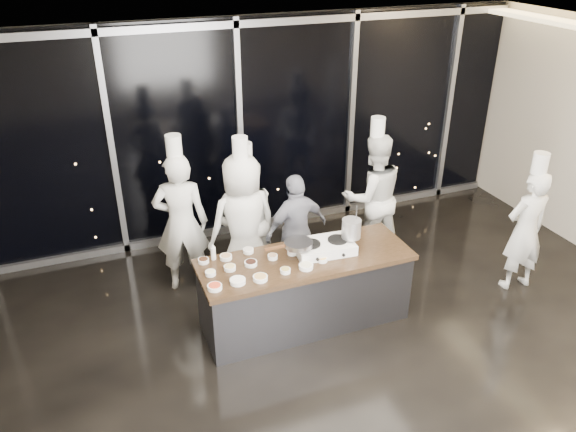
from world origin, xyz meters
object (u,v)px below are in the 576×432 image
object	(u,v)px
chef_left	(243,223)
chef_right	(372,196)
demo_counter	(305,290)
chef_side	(526,229)
guest	(296,230)
stock_pot	(351,229)
stove	(324,247)
frying_pan	(298,244)
chef_center	(247,219)
chef_far_left	(181,222)

from	to	relation	value
chef_left	chef_right	bearing A→B (deg)	176.73
demo_counter	chef_side	bearing A→B (deg)	-5.77
guest	chef_side	world-z (taller)	chef_side
stock_pot	chef_left	distance (m)	1.43
stove	demo_counter	bearing A→B (deg)	-165.38
chef_right	chef_side	world-z (taller)	chef_right
stock_pot	chef_right	distance (m)	1.45
guest	chef_right	world-z (taller)	chef_right
frying_pan	chef_center	world-z (taller)	chef_center
chef_right	stock_pot	bearing A→B (deg)	55.79
stock_pot	chef_right	size ratio (longest dim) A/B	0.11
chef_right	stove	bearing A→B (deg)	46.27
frying_pan	guest	xyz separation A→B (m)	(0.32, 0.82, -0.30)
chef_center	chef_right	world-z (taller)	chef_right
chef_side	stove	bearing A→B (deg)	-5.48
chef_left	chef_right	distance (m)	1.91
frying_pan	chef_right	size ratio (longest dim) A/B	0.28
stock_pot	chef_side	distance (m)	2.36
chef_center	chef_left	bearing A→B (deg)	57.69
demo_counter	stove	distance (m)	0.57
chef_far_left	chef_side	xyz separation A→B (m)	(4.06, -1.56, -0.11)
stove	chef_right	distance (m)	1.64
chef_right	chef_side	xyz separation A→B (m)	(1.42, -1.42, -0.08)
demo_counter	guest	world-z (taller)	guest
chef_left	guest	size ratio (longest dim) A/B	1.35
frying_pan	stock_pot	world-z (taller)	stock_pot
stove	frying_pan	distance (m)	0.34
stove	chef_far_left	xyz separation A→B (m)	(-1.41, 1.22, -0.01)
demo_counter	chef_center	xyz separation A→B (m)	(-0.31, 1.25, 0.39)
stove	stock_pot	world-z (taller)	stock_pot
guest	chef_right	size ratio (longest dim) A/B	0.74
chef_far_left	chef_left	size ratio (longest dim) A/B	1.01
stove	chef_side	distance (m)	2.67
chef_left	chef_side	xyz separation A→B (m)	(3.33, -1.30, -0.09)
chef_left	chef_side	distance (m)	3.58
demo_counter	chef_far_left	bearing A→B (deg)	132.53
guest	chef_side	size ratio (longest dim) A/B	0.82
chef_center	chef_right	distance (m)	1.79
guest	chef_right	bearing A→B (deg)	-179.86
chef_right	chef_side	size ratio (longest dim) A/B	1.10
chef_right	chef_far_left	bearing A→B (deg)	1.92
demo_counter	stock_pot	xyz separation A→B (m)	(0.58, 0.02, 0.70)
demo_counter	stock_pot	world-z (taller)	stock_pot
chef_left	chef_center	distance (m)	0.28
chef_center	stock_pot	bearing A→B (deg)	120.75
demo_counter	chef_far_left	world-z (taller)	chef_far_left
chef_side	stock_pot	bearing A→B (deg)	-5.86
chef_left	chef_center	size ratio (longest dim) A/B	1.09
frying_pan	chef_right	bearing A→B (deg)	38.68
stove	frying_pan	size ratio (longest dim) A/B	1.22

